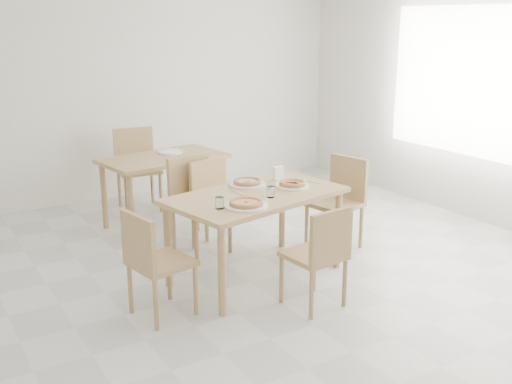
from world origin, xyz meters
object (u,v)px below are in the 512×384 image
plate_mushroom (247,184)px  chair_back_s (200,193)px  tumbler_b (220,203)px  chair_back_n (137,163)px  chair_east (340,196)px  plate_margherita (246,206)px  chair_south (321,251)px  second_table (164,166)px  main_table (256,203)px  pizza_pepperoni (292,183)px  plate_pepperoni (292,186)px  chair_north (196,197)px  plate_empty (170,152)px  tumbler_a (271,192)px  pizza_margherita (246,203)px  pizza_mushroom (247,182)px  napkin_holder (278,174)px  chair_west (152,257)px

plate_mushroom → chair_back_s: (-0.09, 0.76, -0.26)m
tumbler_b → chair_back_n: size_ratio=0.10×
plate_mushroom → tumbler_b: tumbler_b is taller
chair_east → plate_margherita: bearing=-81.5°
chair_south → chair_back_n: chair_back_n is taller
second_table → main_table: bearing=-94.5°
pizza_pepperoni → plate_pepperoni: bearing=63.4°
main_table → chair_north: bearing=88.9°
plate_margherita → plate_empty: same height
plate_mushroom → tumbler_a: (-0.02, -0.41, 0.04)m
tumbler_a → chair_south: bearing=-84.2°
main_table → chair_back_n: (-0.14, 2.44, -0.12)m
main_table → pizza_margherita: pizza_margherita is taller
chair_south → chair_north: (-0.26, 1.61, 0.05)m
second_table → tumbler_b: bearing=-108.5°
pizza_mushroom → chair_north: bearing=110.5°
pizza_mushroom → tumbler_b: tumbler_b is taller
plate_mushroom → chair_east: bearing=-2.8°
plate_margherita → pizza_pepperoni: 0.70m
napkin_holder → chair_back_n: bearing=96.4°
plate_mushroom → plate_pepperoni: 0.40m
chair_back_s → chair_back_n: bearing=-99.8°
chair_back_n → chair_east: bearing=-53.6°
pizza_margherita → pizza_pepperoni: same height
chair_south → plate_pepperoni: bearing=-115.2°
napkin_holder → chair_back_n: chair_back_n is taller
chair_north → second_table: bearing=78.7°
main_table → plate_pepperoni: (0.37, 0.00, 0.09)m
plate_pepperoni → plate_empty: (-0.34, 1.85, 0.00)m
plate_pepperoni → chair_back_n: chair_back_n is taller
plate_margherita → plate_mushroom: same height
plate_mushroom → pizza_margherita: 0.63m
second_table → plate_empty: (0.14, 0.15, 0.11)m
chair_east → napkin_holder: (-0.69, 0.06, 0.30)m
chair_back_n → main_table: bearing=-79.1°
chair_north → pizza_margherita: size_ratio=2.93×
tumbler_a → chair_east: bearing=19.3°
plate_mushroom → pizza_mushroom: 0.02m
chair_north → chair_east: (1.24, -0.64, -0.02)m
chair_east → chair_back_s: size_ratio=1.02×
chair_west → chair_east: chair_east is taller
chair_west → pizza_mushroom: chair_west is taller
chair_south → second_table: (-0.21, 2.46, 0.18)m
plate_pepperoni → pizza_mushroom: size_ratio=0.93×
pizza_mushroom → plate_empty: 1.59m
plate_mushroom → chair_back_n: size_ratio=0.35×
chair_north → napkin_holder: chair_north is taller
pizza_mushroom → tumbler_b: 0.70m
plate_pepperoni → napkin_holder: size_ratio=2.33×
plate_margherita → pizza_margherita: pizza_margherita is taller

